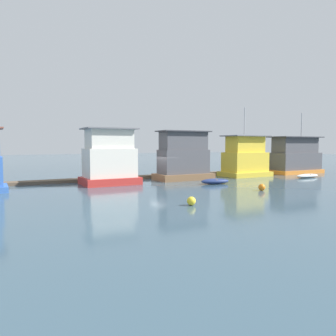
# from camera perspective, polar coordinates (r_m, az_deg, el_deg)

# --- Properties ---
(ground_plane) EXTENTS (200.00, 200.00, 0.00)m
(ground_plane) POSITION_cam_1_polar(r_m,az_deg,el_deg) (34.35, -0.79, -2.22)
(ground_plane) COLOR #385160
(dock_walkway) EXTENTS (51.00, 1.53, 0.30)m
(dock_walkway) POSITION_cam_1_polar(r_m,az_deg,el_deg) (37.34, -3.18, -1.49)
(dock_walkway) COLOR brown
(dock_walkway) RESTS_ON ground_plane
(houseboat_red) EXTENTS (5.25, 3.75, 5.34)m
(houseboat_red) POSITION_cam_1_polar(r_m,az_deg,el_deg) (31.71, -10.15, 1.55)
(houseboat_red) COLOR red
(houseboat_red) RESTS_ON ground_plane
(houseboat_brown) EXTENTS (6.20, 3.21, 5.25)m
(houseboat_brown) POSITION_cam_1_polar(r_m,az_deg,el_deg) (35.32, 2.72, 1.78)
(houseboat_brown) COLOR brown
(houseboat_brown) RESTS_ON ground_plane
(houseboat_yellow) EXTENTS (5.64, 3.69, 8.17)m
(houseboat_yellow) POSITION_cam_1_polar(r_m,az_deg,el_deg) (40.20, 13.27, 1.64)
(houseboat_yellow) COLOR gold
(houseboat_yellow) RESTS_ON ground_plane
(houseboat_orange) EXTENTS (7.36, 3.59, 7.97)m
(houseboat_orange) POSITION_cam_1_polar(r_m,az_deg,el_deg) (46.38, 21.23, 1.85)
(houseboat_orange) COLOR orange
(houseboat_orange) RESTS_ON ground_plane
(dinghy_navy) EXTENTS (2.98, 1.67, 0.53)m
(dinghy_navy) POSITION_cam_1_polar(r_m,az_deg,el_deg) (31.81, 8.18, -2.30)
(dinghy_navy) COLOR navy
(dinghy_navy) RESTS_ON ground_plane
(dinghy_white) EXTENTS (3.43, 1.25, 0.42)m
(dinghy_white) POSITION_cam_1_polar(r_m,az_deg,el_deg) (40.87, 23.11, -1.24)
(dinghy_white) COLOR white
(dinghy_white) RESTS_ON ground_plane
(buoy_orange) EXTENTS (0.56, 0.56, 0.56)m
(buoy_orange) POSITION_cam_1_polar(r_m,az_deg,el_deg) (28.04, 16.01, -3.25)
(buoy_orange) COLOR orange
(buoy_orange) RESTS_ON ground_plane
(buoy_yellow) EXTENTS (0.56, 0.56, 0.56)m
(buoy_yellow) POSITION_cam_1_polar(r_m,az_deg,el_deg) (20.56, 4.08, -5.76)
(buoy_yellow) COLOR yellow
(buoy_yellow) RESTS_ON ground_plane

